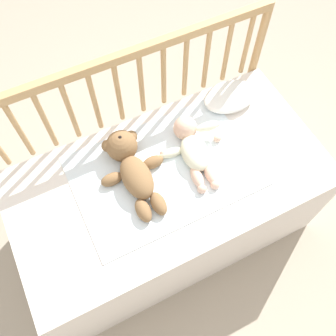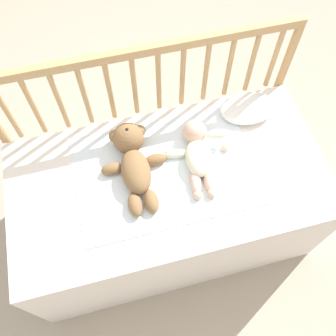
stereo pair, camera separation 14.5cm
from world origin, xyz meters
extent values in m
plane|color=tan|center=(0.00, 0.00, 0.00)|extent=(12.00, 12.00, 0.00)
cube|color=white|center=(0.00, 0.00, 0.27)|extent=(1.29, 0.67, 0.54)
cylinder|color=tan|center=(-0.63, 0.36, 0.45)|extent=(0.04, 0.04, 0.90)
cylinder|color=tan|center=(0.63, 0.36, 0.45)|extent=(0.04, 0.04, 0.90)
cube|color=tan|center=(0.00, 0.36, 0.88)|extent=(1.25, 0.03, 0.04)
cylinder|color=tan|center=(-0.46, 0.36, 0.70)|extent=(0.02, 0.02, 0.33)
cylinder|color=tan|center=(-0.36, 0.36, 0.70)|extent=(0.02, 0.02, 0.33)
cylinder|color=tan|center=(-0.25, 0.36, 0.70)|extent=(0.02, 0.02, 0.33)
cylinder|color=tan|center=(-0.15, 0.36, 0.70)|extent=(0.02, 0.02, 0.33)
cylinder|color=tan|center=(-0.05, 0.36, 0.70)|extent=(0.02, 0.02, 0.33)
cylinder|color=tan|center=(0.05, 0.36, 0.70)|extent=(0.02, 0.02, 0.33)
cylinder|color=tan|center=(0.15, 0.36, 0.70)|extent=(0.02, 0.02, 0.33)
cylinder|color=tan|center=(0.25, 0.36, 0.70)|extent=(0.02, 0.02, 0.33)
cylinder|color=tan|center=(0.36, 0.36, 0.70)|extent=(0.02, 0.02, 0.33)
cylinder|color=tan|center=(0.46, 0.36, 0.70)|extent=(0.02, 0.02, 0.33)
cylinder|color=tan|center=(0.56, 0.36, 0.70)|extent=(0.02, 0.02, 0.33)
cube|color=white|center=(-0.01, 0.03, 0.54)|extent=(0.73, 0.49, 0.01)
ellipsoid|color=olive|center=(-0.12, 0.03, 0.58)|extent=(0.12, 0.20, 0.09)
sphere|color=olive|center=(-0.12, 0.18, 0.60)|extent=(0.13, 0.13, 0.13)
sphere|color=beige|center=(-0.12, 0.18, 0.64)|extent=(0.05, 0.05, 0.05)
sphere|color=black|center=(-0.12, 0.18, 0.66)|extent=(0.02, 0.02, 0.02)
sphere|color=olive|center=(-0.17, 0.21, 0.60)|extent=(0.05, 0.05, 0.05)
sphere|color=olive|center=(-0.07, 0.20, 0.60)|extent=(0.05, 0.05, 0.05)
ellipsoid|color=olive|center=(-0.21, 0.08, 0.56)|extent=(0.09, 0.05, 0.05)
ellipsoid|color=olive|center=(-0.03, 0.08, 0.56)|extent=(0.09, 0.05, 0.05)
ellipsoid|color=olive|center=(-0.16, -0.10, 0.56)|extent=(0.06, 0.10, 0.06)
ellipsoid|color=olive|center=(-0.09, -0.10, 0.56)|extent=(0.06, 0.10, 0.06)
ellipsoid|color=#EAEACC|center=(0.13, 0.03, 0.58)|extent=(0.13, 0.18, 0.08)
sphere|color=beige|center=(0.15, 0.15, 0.59)|extent=(0.10, 0.10, 0.10)
ellipsoid|color=#EAEACC|center=(0.05, 0.09, 0.56)|extent=(0.11, 0.05, 0.04)
ellipsoid|color=#EAEACC|center=(0.23, 0.11, 0.61)|extent=(0.11, 0.05, 0.04)
sphere|color=beige|center=(0.02, 0.10, 0.56)|extent=(0.03, 0.03, 0.03)
sphere|color=beige|center=(0.26, 0.06, 0.56)|extent=(0.03, 0.03, 0.03)
ellipsoid|color=beige|center=(0.09, -0.06, 0.56)|extent=(0.06, 0.11, 0.04)
ellipsoid|color=beige|center=(0.15, -0.07, 0.56)|extent=(0.06, 0.11, 0.04)
sphere|color=beige|center=(0.09, -0.11, 0.56)|extent=(0.04, 0.04, 0.04)
sphere|color=beige|center=(0.14, -0.12, 0.56)|extent=(0.04, 0.04, 0.04)
ellipsoid|color=white|center=(0.42, 0.23, 0.57)|extent=(0.25, 0.17, 0.06)
camera|label=1|loc=(-0.31, -0.62, 1.87)|focal=40.00mm
camera|label=2|loc=(-0.18, -0.67, 1.87)|focal=40.00mm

